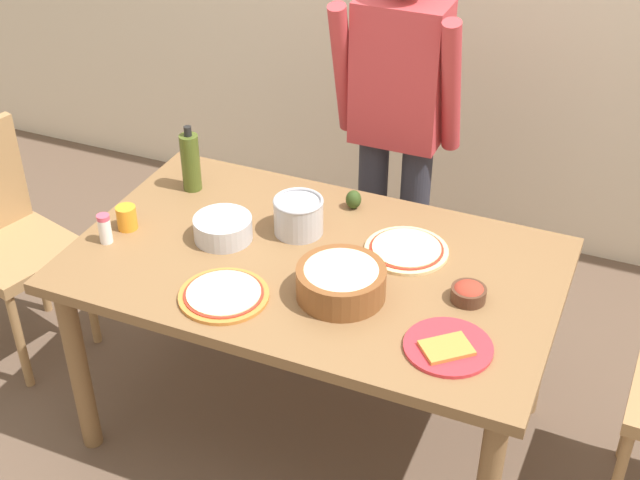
# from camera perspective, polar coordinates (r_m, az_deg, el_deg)

# --- Properties ---
(ground) EXTENTS (8.00, 8.00, 0.00)m
(ground) POSITION_cam_1_polar(r_m,az_deg,el_deg) (3.37, -0.34, -11.96)
(ground) COLOR brown
(dining_table) EXTENTS (1.60, 0.96, 0.76)m
(dining_table) POSITION_cam_1_polar(r_m,az_deg,el_deg) (2.92, -0.38, -2.80)
(dining_table) COLOR brown
(dining_table) RESTS_ON ground
(person_cook) EXTENTS (0.49, 0.25, 1.62)m
(person_cook) POSITION_cam_1_polar(r_m,az_deg,el_deg) (3.39, 5.09, 7.90)
(person_cook) COLOR #2D2D38
(person_cook) RESTS_ON ground
(chair_wooden_left) EXTENTS (0.49, 0.49, 0.95)m
(chair_wooden_left) POSITION_cam_1_polar(r_m,az_deg,el_deg) (3.63, -19.96, 0.50)
(chair_wooden_left) COLOR #A37A4C
(chair_wooden_left) RESTS_ON ground
(pizza_raw_on_board) EXTENTS (0.28, 0.28, 0.02)m
(pizza_raw_on_board) POSITION_cam_1_polar(r_m,az_deg,el_deg) (2.92, 5.68, -0.64)
(pizza_raw_on_board) COLOR beige
(pizza_raw_on_board) RESTS_ON dining_table
(pizza_cooked_on_tray) EXTENTS (0.28, 0.28, 0.02)m
(pizza_cooked_on_tray) POSITION_cam_1_polar(r_m,az_deg,el_deg) (2.72, -6.32, -3.58)
(pizza_cooked_on_tray) COLOR #C67A33
(pizza_cooked_on_tray) RESTS_ON dining_table
(plate_with_slice) EXTENTS (0.26, 0.26, 0.02)m
(plate_with_slice) POSITION_cam_1_polar(r_m,az_deg,el_deg) (2.54, 8.36, -6.95)
(plate_with_slice) COLOR red
(plate_with_slice) RESTS_ON dining_table
(popcorn_bowl) EXTENTS (0.28, 0.28, 0.11)m
(popcorn_bowl) POSITION_cam_1_polar(r_m,az_deg,el_deg) (2.68, 1.39, -2.59)
(popcorn_bowl) COLOR brown
(popcorn_bowl) RESTS_ON dining_table
(mixing_bowl_steel) EXTENTS (0.20, 0.20, 0.08)m
(mixing_bowl_steel) POSITION_cam_1_polar(r_m,az_deg,el_deg) (2.98, -6.36, 0.77)
(mixing_bowl_steel) COLOR #B7B7BC
(mixing_bowl_steel) RESTS_ON dining_table
(small_sauce_bowl) EXTENTS (0.11, 0.11, 0.06)m
(small_sauce_bowl) POSITION_cam_1_polar(r_m,az_deg,el_deg) (2.72, 9.69, -3.40)
(small_sauce_bowl) COLOR #4C2D1E
(small_sauce_bowl) RESTS_ON dining_table
(olive_oil_bottle) EXTENTS (0.07, 0.07, 0.26)m
(olive_oil_bottle) POSITION_cam_1_polar(r_m,az_deg,el_deg) (3.24, -8.47, 5.09)
(olive_oil_bottle) COLOR #47561E
(olive_oil_bottle) RESTS_ON dining_table
(steel_pot) EXTENTS (0.17, 0.17, 0.13)m
(steel_pot) POSITION_cam_1_polar(r_m,az_deg,el_deg) (2.98, -1.42, 1.62)
(steel_pot) COLOR #B7B7BC
(steel_pot) RESTS_ON dining_table
(cup_orange) EXTENTS (0.07, 0.07, 0.08)m
(cup_orange) POSITION_cam_1_polar(r_m,az_deg,el_deg) (3.08, -12.53, 1.44)
(cup_orange) COLOR orange
(cup_orange) RESTS_ON dining_table
(salt_shaker) EXTENTS (0.04, 0.04, 0.11)m
(salt_shaker) POSITION_cam_1_polar(r_m,az_deg,el_deg) (3.02, -13.90, 0.73)
(salt_shaker) COLOR white
(salt_shaker) RESTS_ON dining_table
(avocado) EXTENTS (0.06, 0.06, 0.07)m
(avocado) POSITION_cam_1_polar(r_m,az_deg,el_deg) (3.13, 2.15, 2.68)
(avocado) COLOR #2D4219
(avocado) RESTS_ON dining_table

